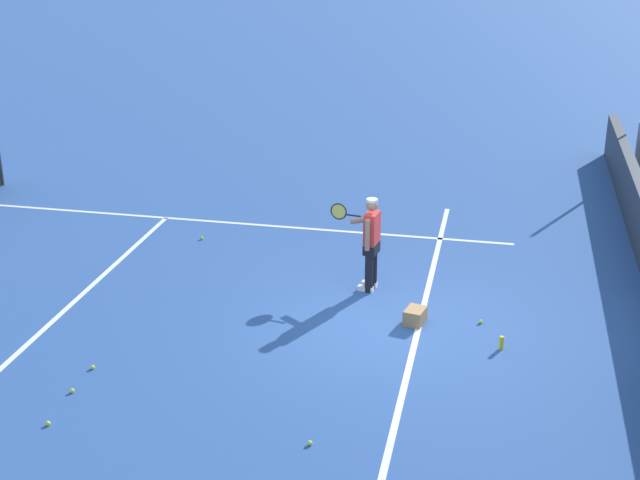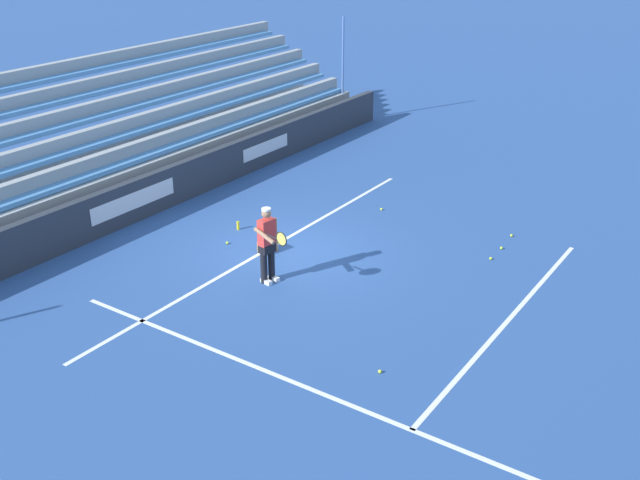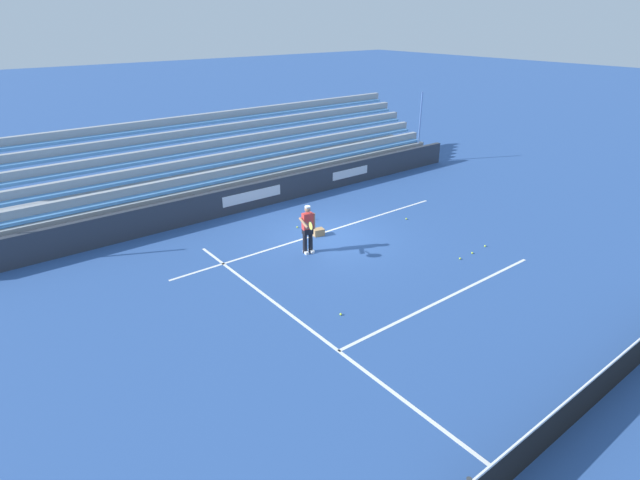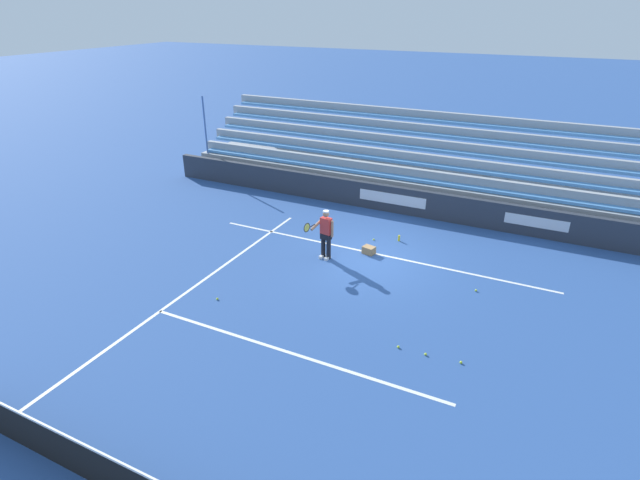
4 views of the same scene
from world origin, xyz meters
The scene contains 13 objects.
ground_plane centered at (0.00, 0.00, 0.00)m, with size 160.00×160.00×0.00m, color #2D5193.
court_baseline_white centered at (0.00, -0.50, 0.00)m, with size 12.00×0.10×0.01m, color white.
court_sideline_white centered at (4.11, 4.00, 0.00)m, with size 0.10×12.00×0.01m, color white.
court_service_line_white centered at (0.00, 5.50, 0.00)m, with size 8.22×0.10×0.01m, color white.
tennis_player centered at (1.36, 0.54, 0.89)m, with size 0.69×0.96×1.71m.
ball_box_cardboard centered at (0.16, -0.42, 0.13)m, with size 0.40×0.30×0.26m, color #A87F51.
tennis_ball_far_right centered at (-3.92, 4.06, 0.03)m, with size 0.07×0.07×0.07m, color #CCE533.
tennis_ball_toward_net centered at (3.03, 4.30, 0.03)m, with size 0.07×0.07×0.07m, color #CCE533.
tennis_ball_midcourt centered at (-3.08, 4.13, 0.03)m, with size 0.07×0.07×0.07m, color #CCE533.
tennis_ball_near_player centered at (0.37, -1.49, 0.03)m, with size 0.07×0.07×0.07m, color #CCE533.
tennis_ball_far_left centered at (-3.63, 0.52, 0.03)m, with size 0.07×0.07×0.07m, color #CCE533.
tennis_ball_by_box centered at (-2.39, 4.14, 0.03)m, with size 0.07×0.07×0.07m, color #CCE533.
water_bottle centered at (-0.46, -1.84, 0.11)m, with size 0.07×0.07×0.22m, color yellow.
Camera 1 is at (-13.14, -1.66, 6.69)m, focal length 50.00 mm.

